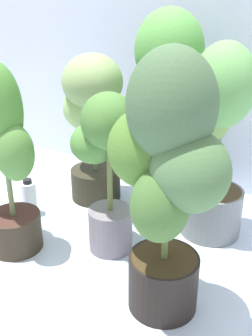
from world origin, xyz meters
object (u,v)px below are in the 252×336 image
Objects in this scene: potted_plant_front_left at (4,155)px; potted_plant_back_left at (91,115)px; potted_plant_center at (105,160)px; potted_plant_front_right at (167,171)px; nutrient_bottle at (29,198)px; potted_plant_back_center at (168,93)px; potted_plant_back_right at (214,132)px.

potted_plant_front_left is 0.55m from potted_plant_back_left.
potted_plant_back_left reaches higher than potted_plant_center.
nutrient_bottle is at bearing 162.77° from potted_plant_front_right.
potted_plant_front_left is at bearing -122.92° from potted_plant_back_center.
potted_plant_back_center reaches higher than potted_plant_center.
potted_plant_back_center is at bearing 113.70° from potted_plant_front_right.
potted_plant_center is at bearing 148.89° from potted_plant_front_right.
potted_plant_back_center is 0.82m from nutrient_bottle.
potted_plant_front_left is 0.93× the size of potted_plant_back_right.
potted_plant_back_left is at bearing 138.97° from potted_plant_front_right.
potted_plant_back_center reaches higher than potted_plant_back_left.
potted_plant_back_right is 4.46× the size of nutrient_bottle.
potted_plant_back_center is at bearing 11.65° from potted_plant_back_left.
potted_plant_back_right is (-0.02, 0.53, -0.04)m from potted_plant_front_right.
potted_plant_center is 0.90× the size of potted_plant_back_left.
potted_plant_center is 0.46m from potted_plant_back_left.
potted_plant_front_left is at bearing -93.75° from potted_plant_back_left.
nutrient_bottle is (-0.46, 0.04, -0.31)m from potted_plant_center.
potted_plant_back_left is (-0.65, 0.56, -0.06)m from potted_plant_front_right.
potted_plant_back_right is (0.33, 0.32, 0.07)m from potted_plant_center.
potted_plant_back_right is at bearing 92.36° from potted_plant_front_right.
potted_plant_back_right is at bearing -21.99° from potted_plant_back_center.
potted_plant_back_center is at bearing 36.01° from nutrient_bottle.
potted_plant_back_right is 0.92m from nutrient_bottle.
potted_plant_back_right reaches higher than nutrient_bottle.
potted_plant_front_right is 1.17× the size of potted_plant_back_left.
potted_plant_back_left is at bearing 130.16° from potted_plant_center.
potted_plant_front_right reaches higher than nutrient_bottle.
potted_plant_front_right is 4.67× the size of nutrient_bottle.
potted_plant_center is (-0.07, -0.43, -0.18)m from potted_plant_back_center.
potted_plant_back_center is 5.06× the size of nutrient_bottle.
potted_plant_front_right is at bearing -17.23° from nutrient_bottle.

